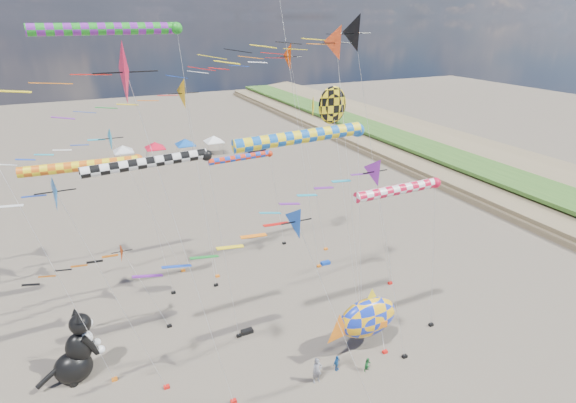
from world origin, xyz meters
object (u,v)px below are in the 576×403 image
(person_adult, at_px, (317,371))
(parked_car, at_px, (257,149))
(cat_inflatable, at_px, (74,347))
(child_green, at_px, (368,365))
(child_blue, at_px, (337,363))
(fish_inflatable, at_px, (367,317))

(person_adult, xyz_separation_m, parked_car, (16.18, 52.49, -0.36))
(cat_inflatable, xyz_separation_m, child_green, (17.77, -7.64, -1.97))
(person_adult, bearing_deg, cat_inflatable, 155.88)
(cat_inflatable, relative_size, child_blue, 4.25)
(fish_inflatable, bearing_deg, cat_inflatable, 163.13)
(cat_inflatable, xyz_separation_m, parked_car, (30.34, 45.41, -1.92))
(cat_inflatable, height_order, parked_car, cat_inflatable)
(parked_car, bearing_deg, child_blue, 165.72)
(child_blue, distance_m, parked_car, 54.06)
(child_green, height_order, child_blue, child_blue)
(cat_inflatable, distance_m, person_adult, 15.90)
(fish_inflatable, distance_m, child_green, 3.12)
(child_green, bearing_deg, cat_inflatable, 144.29)
(child_green, bearing_deg, fish_inflatable, 48.52)
(fish_inflatable, relative_size, child_green, 5.81)
(parked_car, bearing_deg, fish_inflatable, 168.55)
(person_adult, xyz_separation_m, child_blue, (1.74, 0.39, -0.35))
(parked_car, bearing_deg, person_adult, 164.08)
(cat_inflatable, relative_size, person_adult, 2.67)
(fish_inflatable, relative_size, child_blue, 5.20)
(child_green, bearing_deg, parked_car, 64.23)
(fish_inflatable, height_order, person_adult, fish_inflatable)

